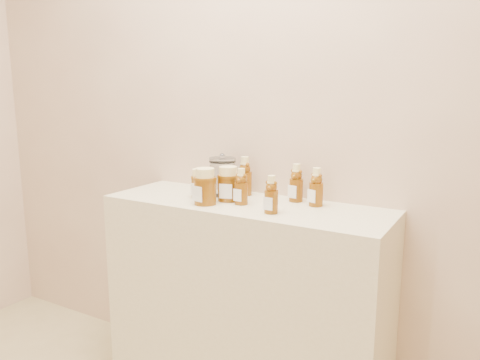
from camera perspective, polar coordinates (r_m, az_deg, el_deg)
The scene contains 11 objects.
wall_back at distance 2.04m, azimuth 3.42°, elevation 10.75°, with size 3.50×0.02×2.70m, color tan.
display_table at distance 2.08m, azimuth 0.55°, elevation -14.95°, with size 1.20×0.40×0.90m, color beige.
bear_bottle_back_left at distance 2.05m, azimuth 0.59°, elevation 0.80°, with size 0.07×0.07×0.19m, color #603107, non-canonical shape.
bear_bottle_back_mid at distance 1.94m, azimuth 6.88°, elevation -0.04°, with size 0.06×0.06×0.18m, color #603107, non-canonical shape.
bear_bottle_back_right at distance 1.88m, azimuth 9.29°, elevation -0.55°, with size 0.06×0.06×0.17m, color #603107, non-canonical shape.
bear_bottle_front_left at distance 1.88m, azimuth 0.16°, elevation -0.50°, with size 0.06×0.06×0.17m, color #603107, non-canonical shape.
bear_bottle_front_right at distance 1.75m, azimuth 3.84°, elevation -1.47°, with size 0.06×0.06×0.16m, color #603107, non-canonical shape.
honey_jar_left at distance 2.01m, azimuth -4.88°, elevation -0.41°, with size 0.08×0.08×0.12m, color #603107, non-canonical shape.
honey_jar_back at distance 1.95m, azimuth -1.45°, elevation -0.45°, with size 0.09×0.09×0.14m, color #603107, non-canonical shape.
honey_jar_front at distance 1.89m, azimuth -4.28°, elevation -0.78°, with size 0.09×0.09×0.15m, color #603107, non-canonical shape.
glass_canister at distance 2.05m, azimuth -2.16°, elevation 0.63°, with size 0.12×0.12×0.18m, color white, non-canonical shape.
Camera 1 is at (0.92, -0.07, 1.36)m, focal length 35.00 mm.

